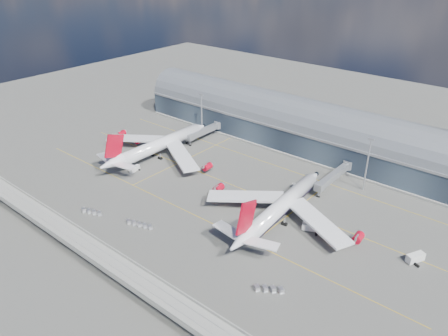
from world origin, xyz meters
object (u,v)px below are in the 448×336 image
Objects in this scene: service_truck_5 at (295,188)px; service_truck_4 at (301,192)px; cargo_train_2 at (269,289)px; service_truck_0 at (135,169)px; service_truck_2 at (313,227)px; airliner_left at (158,145)px; service_truck_1 at (132,158)px; floodlight_mast_left at (202,114)px; service_truck_3 at (415,258)px; floodlight_mast_right at (367,163)px; cargo_train_1 at (139,224)px; cargo_train_0 at (91,212)px; airliner_right at (280,208)px.

service_truck_4 is at bearing -61.45° from service_truck_5.
service_truck_5 is 67.53m from cargo_train_2.
service_truck_2 is at bearing -3.06° from service_truck_0.
service_truck_1 is at bearing -119.44° from airliner_left.
floodlight_mast_left is at bearing 141.12° from service_truck_4.
service_truck_4 is (-55.29, 14.76, -0.24)m from service_truck_3.
service_truck_5 is 0.58× the size of cargo_train_2.
service_truck_0 is 132.18m from service_truck_3.
floodlight_mast_right is 103.08m from cargo_train_1.
floodlight_mast_left is at bearing 122.32° from service_truck_5.
cargo_train_0 is 83.99m from cargo_train_2.
service_truck_2 reaches higher than cargo_train_0.
floodlight_mast_left is at bearing 44.78° from cargo_train_1.
floodlight_mast_left is 56.66m from service_truck_0.
airliner_left is at bearing 90.94° from service_truck_0.
airliner_left is 113.36m from cargo_train_2.
airliner_left is 8.59× the size of service_truck_2.
service_truck_4 reaches higher than service_truck_0.
cargo_train_0 is at bearing -170.65° from service_truck_5.
floodlight_mast_left is at bearing 41.35° from service_truck_2.
airliner_right is at bearing -104.57° from service_truck_4.
floodlight_mast_right reaches higher than airliner_right.
floodlight_mast_left is 4.67× the size of service_truck_5.
airliner_right is at bearing -83.55° from service_truck_1.
service_truck_1 is at bearing 50.52° from cargo_train_0.
service_truck_1 is at bearing 70.63° from cargo_train_1.
service_truck_4 reaches higher than service_truck_5.
service_truck_5 is (-7.46, 24.35, -4.46)m from airliner_right.
service_truck_4 is at bearing 15.08° from service_truck_2.
service_truck_2 is at bearing -142.44° from service_truck_3.
airliner_left is 77.18m from service_truck_5.
airliner_right is (83.01, -9.33, -0.55)m from airliner_left.
service_truck_0 is 94.22m from service_truck_2.
service_truck_1 is at bearing -155.67° from floodlight_mast_right.
service_truck_0 is at bearing 72.29° from service_truck_2.
cargo_train_0 is at bearing -70.59° from airliner_left.
service_truck_0 is 1.15× the size of service_truck_5.
service_truck_3 reaches higher than cargo_train_1.
airliner_left reaches higher than cargo_train_2.
cargo_train_2 is (27.65, -61.61, -0.47)m from service_truck_5.
service_truck_3 is at bearing -38.45° from service_truck_4.
service_truck_4 is at bearing -15.38° from floodlight_mast_left.
airliner_left is at bearing 169.09° from airliner_right.
service_truck_2 is 31.46m from service_truck_5.
service_truck_4 reaches higher than cargo_train_0.
service_truck_5 is (-23.47, -20.79, -12.27)m from floodlight_mast_right.
floodlight_mast_left reaches higher than cargo_train_1.
cargo_train_1 is (-55.03, -41.54, -0.71)m from service_truck_2.
service_truck_4 is 4.07m from service_truck_5.
airliner_left reaches higher than service_truck_1.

